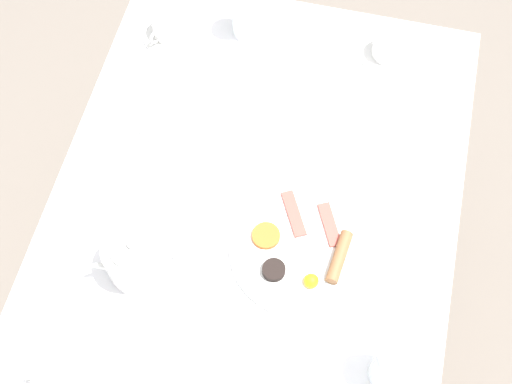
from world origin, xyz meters
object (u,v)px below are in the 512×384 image
(creamer_jug, at_px, (49,384))
(knife_by_plate, at_px, (311,94))
(breakfast_plate, at_px, (303,250))
(water_glass_short, at_px, (246,11))
(teacup_with_saucer_right, at_px, (388,49))
(fork_by_plate, at_px, (411,166))
(napkin_folded, at_px, (174,133))
(teacup_with_saucer_left, at_px, (168,28))
(wine_glass_spare, at_px, (391,366))
(teapot_near, at_px, (137,257))

(creamer_jug, height_order, knife_by_plate, creamer_jug)
(breakfast_plate, bearing_deg, water_glass_short, -65.27)
(teacup_with_saucer_right, bearing_deg, fork_by_plate, 108.15)
(napkin_folded, bearing_deg, creamer_jug, 83.55)
(teacup_with_saucer_left, xyz_separation_m, napkin_folded, (-0.09, 0.27, -0.02))
(water_glass_short, xyz_separation_m, creamer_jug, (0.16, 0.93, -0.05))
(wine_glass_spare, height_order, creamer_jug, wine_glass_spare)
(breakfast_plate, relative_size, napkin_folded, 1.53)
(teacup_with_saucer_left, relative_size, water_glass_short, 0.92)
(teacup_with_saucer_left, height_order, napkin_folded, teacup_with_saucer_left)
(teapot_near, height_order, wine_glass_spare, wine_glass_spare)
(teacup_with_saucer_left, distance_m, napkin_folded, 0.29)
(teapot_near, bearing_deg, knife_by_plate, -145.95)
(knife_by_plate, bearing_deg, teacup_with_saucer_right, -135.62)
(breakfast_plate, xyz_separation_m, teacup_with_saucer_left, (0.44, -0.49, 0.02))
(teacup_with_saucer_right, relative_size, knife_by_plate, 0.66)
(creamer_jug, bearing_deg, water_glass_short, -99.75)
(teapot_near, bearing_deg, teacup_with_saucer_right, -151.09)
(teacup_with_saucer_right, relative_size, creamer_jug, 1.70)
(water_glass_short, xyz_separation_m, knife_by_plate, (-0.19, 0.15, -0.07))
(wine_glass_spare, bearing_deg, creamer_jug, 15.33)
(knife_by_plate, bearing_deg, breakfast_plate, 98.76)
(breakfast_plate, distance_m, creamer_jug, 0.56)
(knife_by_plate, bearing_deg, wine_glass_spare, 113.67)
(teapot_near, bearing_deg, wine_glass_spare, 139.81)
(fork_by_plate, bearing_deg, knife_by_plate, -29.11)
(teacup_with_saucer_right, bearing_deg, knife_by_plate, 44.38)
(teacup_with_saucer_right, height_order, knife_by_plate, teacup_with_saucer_right)
(creamer_jug, relative_size, fork_by_plate, 0.49)
(teapot_near, relative_size, teacup_with_saucer_right, 1.50)
(water_glass_short, relative_size, creamer_jug, 1.85)
(breakfast_plate, height_order, teapot_near, teapot_near)
(wine_glass_spare, bearing_deg, water_glass_short, -58.93)
(napkin_folded, bearing_deg, knife_by_plate, -147.53)
(napkin_folded, bearing_deg, water_glass_short, -105.58)
(creamer_jug, xyz_separation_m, knife_by_plate, (-0.35, -0.78, -0.03))
(teapot_near, height_order, napkin_folded, teapot_near)
(creamer_jug, height_order, fork_by_plate, creamer_jug)
(teacup_with_saucer_left, xyz_separation_m, water_glass_short, (-0.18, -0.06, 0.05))
(wine_glass_spare, relative_size, napkin_folded, 0.67)
(teacup_with_saucer_left, xyz_separation_m, fork_by_plate, (-0.63, 0.24, -0.02))
(teacup_with_saucer_right, bearing_deg, teapot_near, 57.70)
(wine_glass_spare, bearing_deg, teacup_with_saucer_right, -81.82)
(teacup_with_saucer_right, distance_m, knife_by_plate, 0.22)
(teapot_near, distance_m, wine_glass_spare, 0.54)
(teacup_with_saucer_right, bearing_deg, breakfast_plate, 80.04)
(teapot_near, distance_m, fork_by_plate, 0.63)
(wine_glass_spare, distance_m, creamer_jug, 0.64)
(breakfast_plate, distance_m, water_glass_short, 0.61)
(breakfast_plate, relative_size, teacup_with_saucer_right, 2.28)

